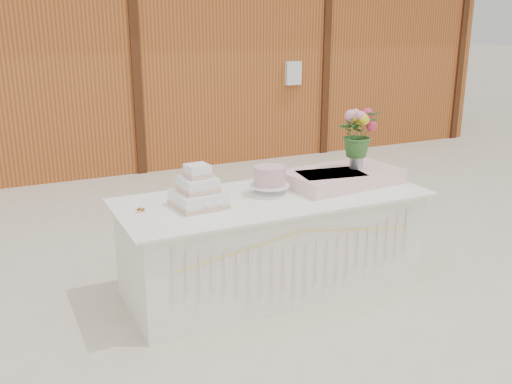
% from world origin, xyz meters
% --- Properties ---
extents(ground, '(80.00, 80.00, 0.00)m').
position_xyz_m(ground, '(0.00, 0.00, 0.00)').
color(ground, beige).
rests_on(ground, ground).
extents(barn, '(12.60, 4.60, 3.30)m').
position_xyz_m(barn, '(-0.01, 5.99, 1.68)').
color(barn, '#A95923').
rests_on(barn, ground).
extents(cake_table, '(2.40, 1.00, 0.77)m').
position_xyz_m(cake_table, '(0.00, -0.00, 0.39)').
color(cake_table, white).
rests_on(cake_table, ground).
extents(wedding_cake, '(0.37, 0.37, 0.31)m').
position_xyz_m(wedding_cake, '(-0.61, 0.01, 0.88)').
color(wedding_cake, white).
rests_on(wedding_cake, cake_table).
extents(pink_cake_stand, '(0.31, 0.31, 0.22)m').
position_xyz_m(pink_cake_stand, '(-0.01, 0.05, 0.89)').
color(pink_cake_stand, white).
rests_on(pink_cake_stand, cake_table).
extents(satin_runner, '(0.99, 0.63, 0.12)m').
position_xyz_m(satin_runner, '(0.67, 0.06, 0.83)').
color(satin_runner, '#FFD2CD').
rests_on(satin_runner, cake_table).
extents(flower_vase, '(0.11, 0.11, 0.15)m').
position_xyz_m(flower_vase, '(0.80, 0.05, 0.96)').
color(flower_vase, '#A4A3A8').
rests_on(flower_vase, satin_runner).
extents(bouquet, '(0.41, 0.38, 0.38)m').
position_xyz_m(bouquet, '(0.80, 0.05, 1.23)').
color(bouquet, '#336528').
rests_on(bouquet, flower_vase).
extents(loose_flowers, '(0.18, 0.32, 0.02)m').
position_xyz_m(loose_flowers, '(-0.98, 0.00, 0.78)').
color(loose_flowers, pink).
rests_on(loose_flowers, cake_table).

